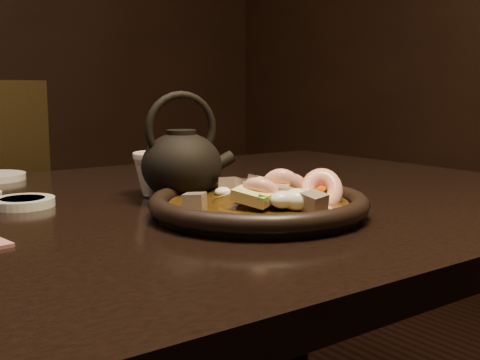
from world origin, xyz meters
TOP-DOWN VIEW (x-y plane):
  - table at (0.00, 0.00)m, footprint 1.60×0.90m
  - plate at (0.17, -0.16)m, footprint 0.30×0.30m
  - stirfry at (0.18, -0.16)m, footprint 0.23×0.20m
  - soy_dish at (-0.07, 0.10)m, footprint 0.09×0.09m
  - tea_cup at (0.13, 0.06)m, footprint 0.09×0.08m
  - teapot at (0.14, -0.01)m, footprint 0.15×0.12m

SIDE VIEW (x-z plane):
  - table at x=0.00m, z-range 0.30..1.05m
  - soy_dish at x=-0.07m, z-range 0.75..0.76m
  - plate at x=0.17m, z-range 0.75..0.78m
  - stirfry at x=0.18m, z-range 0.74..0.81m
  - tea_cup at x=0.13m, z-range 0.75..0.83m
  - teapot at x=0.14m, z-range 0.73..0.89m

